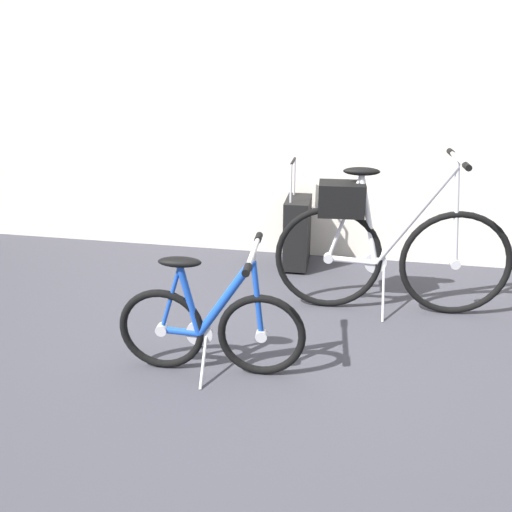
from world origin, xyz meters
name	(u,v)px	position (x,y,z in m)	size (l,w,h in m)	color
ground_plane	(267,378)	(0.00, 0.00, 0.00)	(6.59, 6.59, 0.00)	#38383F
back_wall	(313,57)	(0.00, 1.88, 1.53)	(6.59, 0.10, 3.05)	silver
folding_bike_foreground	(211,324)	(-0.30, 0.01, 0.27)	(0.97, 0.53, 0.70)	black
display_bike_left	(381,243)	(0.55, 0.92, 0.45)	(1.46, 0.53, 1.01)	black
rolling_suitcase	(297,232)	(-0.05, 1.56, 0.28)	(0.19, 0.36, 0.83)	black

